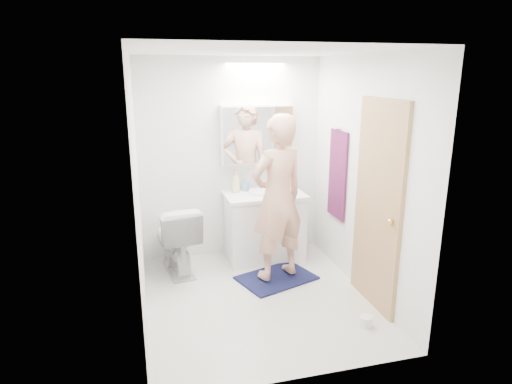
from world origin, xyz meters
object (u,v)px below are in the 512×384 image
object	(u,v)px
vanity_cabinet	(264,227)
medicine_cabinet	(257,134)
soap_bottle_a	(236,182)
toothbrush_cup	(276,185)
person	(277,198)
toilet	(176,238)
toilet_paper_roll	(366,321)
soap_bottle_b	(245,184)

from	to	relation	value
vanity_cabinet	medicine_cabinet	size ratio (longest dim) A/B	1.02
soap_bottle_a	toothbrush_cup	distance (m)	0.51
medicine_cabinet	person	bearing A→B (deg)	-89.15
toilet	toothbrush_cup	world-z (taller)	toothbrush_cup
medicine_cabinet	person	world-z (taller)	medicine_cabinet
soap_bottle_a	medicine_cabinet	bearing A→B (deg)	12.28
medicine_cabinet	toilet_paper_roll	bearing A→B (deg)	-74.93
medicine_cabinet	toothbrush_cup	xyz separation A→B (m)	(0.23, -0.05, -0.63)
toilet	soap_bottle_b	distance (m)	1.05
soap_bottle_b	person	bearing A→B (deg)	-78.39
vanity_cabinet	toilet_paper_roll	world-z (taller)	vanity_cabinet
toilet	medicine_cabinet	bearing A→B (deg)	-171.16
person	soap_bottle_a	xyz separation A→B (m)	(-0.29, 0.76, 0.01)
soap_bottle_b	toilet	bearing A→B (deg)	-161.49
person	medicine_cabinet	bearing A→B (deg)	-108.35
vanity_cabinet	person	distance (m)	0.82
medicine_cabinet	toilet	xyz separation A→B (m)	(-1.03, -0.33, -1.10)
toilet_paper_roll	medicine_cabinet	bearing A→B (deg)	105.07
toothbrush_cup	toilet_paper_roll	world-z (taller)	toothbrush_cup
medicine_cabinet	soap_bottle_b	world-z (taller)	medicine_cabinet
toilet	toothbrush_cup	xyz separation A→B (m)	(1.26, 0.28, 0.47)
person	toilet_paper_roll	distance (m)	1.50
vanity_cabinet	soap_bottle_b	distance (m)	0.57
vanity_cabinet	toilet_paper_roll	bearing A→B (deg)	-74.41
toilet	soap_bottle_a	size ratio (longest dim) A/B	3.22
medicine_cabinet	toothbrush_cup	distance (m)	0.67
toilet	toilet_paper_roll	size ratio (longest dim) A/B	7.31
soap_bottle_a	soap_bottle_b	distance (m)	0.14
soap_bottle_b	toothbrush_cup	xyz separation A→B (m)	(0.38, -0.02, -0.03)
toilet	person	xyz separation A→B (m)	(1.04, -0.49, 0.53)
vanity_cabinet	soap_bottle_a	distance (m)	0.66
soap_bottle_b	soap_bottle_a	bearing A→B (deg)	-166.59
toothbrush_cup	medicine_cabinet	bearing A→B (deg)	167.77
vanity_cabinet	medicine_cabinet	world-z (taller)	medicine_cabinet
vanity_cabinet	toilet	xyz separation A→B (m)	(-1.07, -0.11, 0.01)
person	soap_bottle_b	size ratio (longest dim) A/B	11.33
person	soap_bottle_b	distance (m)	0.81
medicine_cabinet	soap_bottle_a	distance (m)	0.62
toilet	soap_bottle_a	distance (m)	0.97
vanity_cabinet	soap_bottle_a	size ratio (longest dim) A/B	3.60
vanity_cabinet	toilet_paper_roll	size ratio (longest dim) A/B	8.18
toilet_paper_roll	person	bearing A→B (deg)	114.61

